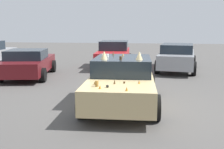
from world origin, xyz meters
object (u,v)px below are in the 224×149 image
(art_car_decorated, at_px, (122,81))
(parked_sedan_row_back_center, at_px, (28,63))
(parked_sedan_behind_left, at_px, (177,57))
(parked_sedan_far_right, at_px, (114,54))

(art_car_decorated, relative_size, parked_sedan_row_back_center, 1.00)
(parked_sedan_behind_left, bearing_deg, parked_sedan_row_back_center, 120.80)
(art_car_decorated, xyz_separation_m, parked_sedan_behind_left, (6.62, -2.29, 0.02))
(art_car_decorated, height_order, parked_sedan_far_right, art_car_decorated)
(art_car_decorated, distance_m, parked_sedan_far_right, 7.55)
(art_car_decorated, distance_m, parked_sedan_row_back_center, 6.04)
(parked_sedan_far_right, bearing_deg, art_car_decorated, 6.65)
(parked_sedan_behind_left, bearing_deg, parked_sedan_far_right, 85.30)
(art_car_decorated, height_order, parked_sedan_behind_left, art_car_decorated)
(parked_sedan_far_right, bearing_deg, parked_sedan_row_back_center, -46.16)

